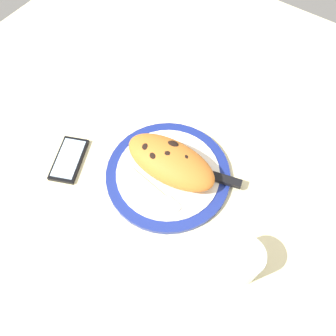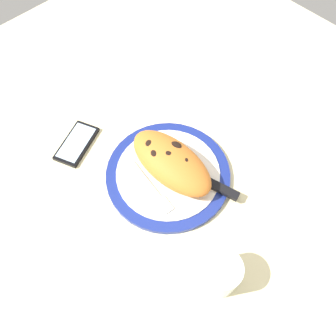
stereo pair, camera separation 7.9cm
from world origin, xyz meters
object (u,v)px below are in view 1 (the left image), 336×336
Objects in this scene: smartphone at (69,159)px; water_glass at (241,261)px; plate at (168,174)px; fork at (159,193)px; knife at (207,174)px; calzone at (170,161)px.

water_glass is at bearing 1.26° from smartphone.
plate reaches higher than smartphone.
fork is at bearing -76.83° from plate.
knife is at bearing 26.20° from smartphone.
water_glass reaches higher than knife.
fork is 23.23cm from water_glass.
plate is 24.35cm from smartphone.
calzone reaches higher than knife.
calzone is 9.32cm from knife.
plate is at bearing 25.03° from smartphone.
smartphone is at bearing -154.97° from plate.
knife reaches higher than plate.
knife is 33.43cm from smartphone.
plate is at bearing -75.21° from calzone.
water_glass is (16.26, -13.72, 1.62)cm from knife.
calzone is 2.69× the size of water_glass.
plate is 9.16cm from knife.
water_glass reaches higher than smartphone.
water_glass is (46.23, 1.02, 3.12)cm from smartphone.
knife is (6.59, 10.06, 0.29)cm from fork.
smartphone is at bearing -152.49° from calzone.
calzone is 7.56cm from fork.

